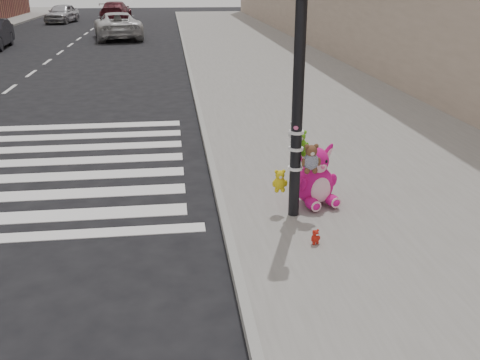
{
  "coord_description": "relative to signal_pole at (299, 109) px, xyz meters",
  "views": [
    {
      "loc": [
        0.86,
        -5.45,
        3.55
      ],
      "look_at": [
        1.78,
        1.77,
        0.75
      ],
      "focal_mm": 40.0,
      "sensor_mm": 36.0,
      "label": 1
    }
  ],
  "objects": [
    {
      "name": "curb_edge",
      "position": [
        -1.08,
        8.19,
        -1.7
      ],
      "size": [
        0.12,
        80.0,
        0.15
      ],
      "primitive_type": "cube",
      "color": "gray",
      "rests_on": "ground"
    },
    {
      "name": "red_teddy",
      "position": [
        0.05,
        -0.99,
        -1.53
      ],
      "size": [
        0.17,
        0.14,
        0.22
      ],
      "primitive_type": null,
      "rotation": [
        0.0,
        0.0,
        0.32
      ],
      "color": "red",
      "rests_on": "sidewalk_near"
    },
    {
      "name": "pink_bunny",
      "position": [
        0.39,
        0.36,
        -1.23
      ],
      "size": [
        0.76,
        0.84,
        0.98
      ],
      "rotation": [
        0.0,
        0.0,
        0.28
      ],
      "color": "#D7127F",
      "rests_on": "sidewalk_near"
    },
    {
      "name": "ground",
      "position": [
        -2.63,
        -1.81,
        -1.77
      ],
      "size": [
        120.0,
        120.0,
        0.0
      ],
      "primitive_type": "plane",
      "color": "black",
      "rests_on": "ground"
    },
    {
      "name": "signal_pole",
      "position": [
        0.0,
        0.0,
        0.0
      ],
      "size": [
        0.69,
        0.49,
        4.0
      ],
      "color": "black",
      "rests_on": "sidewalk_near"
    },
    {
      "name": "sidewalk_near",
      "position": [
        2.37,
        8.19,
        -1.7
      ],
      "size": [
        7.0,
        80.0,
        0.14
      ],
      "primitive_type": "cube",
      "color": "slate",
      "rests_on": "ground"
    },
    {
      "name": "car_white_near",
      "position": [
        -4.8,
        25.94,
        -1.01
      ],
      "size": [
        3.34,
        5.8,
        1.52
      ],
      "primitive_type": "imported",
      "rotation": [
        0.0,
        0.0,
        3.3
      ],
      "color": "silver",
      "rests_on": "ground"
    },
    {
      "name": "car_maroon_near",
      "position": [
        -6.13,
        39.93,
        -1.02
      ],
      "size": [
        2.36,
        5.32,
        1.52
      ],
      "primitive_type": "imported",
      "rotation": [
        0.0,
        0.0,
        3.1
      ],
      "color": "#531720",
      "rests_on": "ground"
    },
    {
      "name": "car_silver_deep",
      "position": [
        -10.09,
        37.87,
        -1.05
      ],
      "size": [
        2.37,
        4.48,
        1.45
      ],
      "primitive_type": "imported",
      "rotation": [
        0.0,
        0.0,
        -0.16
      ],
      "color": "#B7B6BC",
      "rests_on": "ground"
    }
  ]
}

